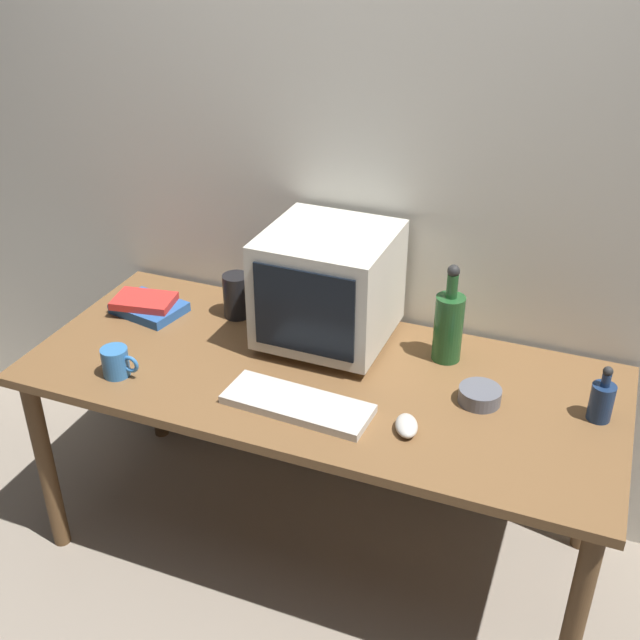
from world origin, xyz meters
The scene contains 12 objects.
ground_plane centered at (0.00, 0.00, 0.00)m, with size 6.00×6.00×0.00m, color gray.
back_wall centered at (0.00, 0.44, 1.25)m, with size 4.00×0.08×2.50m, color silver.
desk centered at (0.00, 0.00, 0.63)m, with size 1.77×0.76×0.70m.
crt_monitor centered at (-0.04, 0.18, 0.90)m, with size 0.39×0.39×0.37m.
keyboard centered at (0.01, -0.19, 0.71)m, with size 0.42×0.15×0.02m, color beige.
computer_mouse centered at (0.32, -0.18, 0.72)m, with size 0.06×0.10×0.04m, color beige.
bottle_tall centered at (0.33, 0.22, 0.82)m, with size 0.09×0.09×0.32m.
bottle_short centered at (0.79, 0.07, 0.76)m, with size 0.07×0.07×0.17m.
book_stack centered at (-0.68, 0.12, 0.73)m, with size 0.25×0.20×0.06m.
mug centered at (-0.55, -0.24, 0.75)m, with size 0.12×0.08×0.09m.
cd_spindle centered at (0.47, 0.03, 0.72)m, with size 0.12×0.12×0.04m, color #595B66.
metal_canister centered at (-0.39, 0.22, 0.78)m, with size 0.09×0.09×0.15m, color black.
Camera 1 is at (0.72, -1.80, 2.00)m, focal length 43.75 mm.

